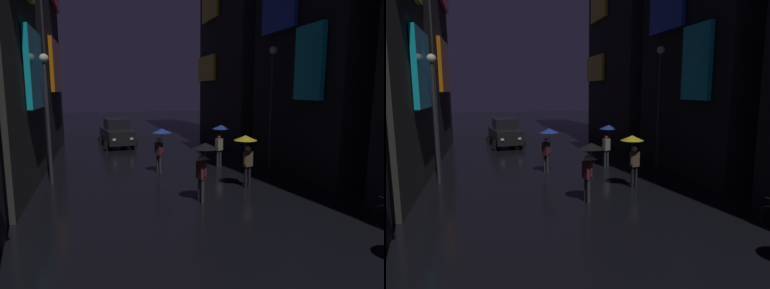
{
  "view_description": "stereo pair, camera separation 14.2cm",
  "coord_description": "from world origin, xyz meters",
  "views": [
    {
      "loc": [
        -3.1,
        -1.5,
        3.89
      ],
      "look_at": [
        0.0,
        9.6,
        2.03
      ],
      "focal_mm": 32.0,
      "sensor_mm": 36.0,
      "label": 1
    },
    {
      "loc": [
        -2.97,
        -1.53,
        3.89
      ],
      "look_at": [
        0.0,
        9.6,
        2.03
      ],
      "focal_mm": 32.0,
      "sensor_mm": 36.0,
      "label": 2
    }
  ],
  "objects": [
    {
      "name": "pedestrian_midstreet_left_black",
      "position": [
        0.35,
        9.35,
        1.67
      ],
      "size": [
        0.9,
        0.9,
        2.12
      ],
      "color": "#2D2D38",
      "rests_on": "ground"
    },
    {
      "name": "pedestrian_foreground_left_yellow",
      "position": [
        2.54,
        10.72,
        1.67
      ],
      "size": [
        0.9,
        0.9,
        2.12
      ],
      "color": "black",
      "rests_on": "ground"
    },
    {
      "name": "pedestrian_far_right_blue",
      "position": [
        -0.28,
        13.95,
        1.67
      ],
      "size": [
        0.9,
        0.9,
        2.12
      ],
      "color": "#2D2D38",
      "rests_on": "ground"
    },
    {
      "name": "pedestrian_midstreet_centre_blue",
      "position": [
        2.9,
        14.61,
        1.67
      ],
      "size": [
        0.9,
        0.9,
        2.12
      ],
      "color": "#2D2D38",
      "rests_on": "ground"
    },
    {
      "name": "car_distant",
      "position": [
        -1.81,
        22.39,
        0.93
      ],
      "size": [
        2.6,
        4.31,
        1.92
      ],
      "color": "black",
      "rests_on": "ground"
    },
    {
      "name": "streetlamp_right_far",
      "position": [
        5.0,
        13.34,
        3.65
      ],
      "size": [
        0.36,
        0.36,
        5.88
      ],
      "color": "#2D2D33",
      "rests_on": "ground"
    },
    {
      "name": "streetlamp_left_far",
      "position": [
        -5.0,
        13.36,
        3.32
      ],
      "size": [
        0.36,
        0.36,
        5.28
      ],
      "color": "#2D2D33",
      "rests_on": "ground"
    }
  ]
}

